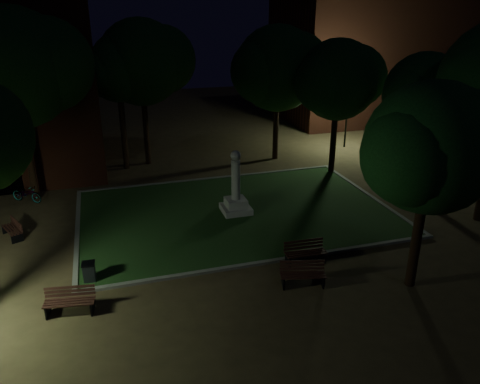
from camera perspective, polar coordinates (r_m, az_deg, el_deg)
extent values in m
plane|color=#4C3C23|center=(21.84, 0.98, -4.65)|extent=(80.00, 80.00, 0.00)
cube|color=#22441A|center=(23.55, -0.51, -2.49)|extent=(15.00, 10.00, 0.08)
cube|color=slate|center=(19.24, 3.84, -8.43)|extent=(15.40, 0.20, 0.12)
cube|color=slate|center=(28.11, -3.45, 1.65)|extent=(15.40, 0.20, 0.12)
cube|color=slate|center=(22.81, -19.21, -4.59)|extent=(0.20, 10.00, 0.12)
cube|color=slate|center=(26.53, 15.45, -0.40)|extent=(0.20, 10.00, 0.12)
cube|color=#A8A198|center=(23.47, -0.51, -2.07)|extent=(1.40, 1.40, 0.30)
cube|color=#A8A198|center=(23.33, -0.51, -1.28)|extent=(1.00, 1.00, 0.40)
cylinder|color=#A8A198|center=(22.89, -0.52, 1.48)|extent=(0.44, 0.44, 2.00)
sphere|color=#A8A198|center=(22.48, -0.53, 4.47)|extent=(0.50, 0.50, 0.50)
cube|color=#4B1F12|center=(45.62, 15.62, 16.37)|extent=(16.00, 10.00, 12.00)
cylinder|color=black|center=(30.21, -14.03, 7.33)|extent=(0.36, 0.36, 5.01)
sphere|color=#154418|center=(29.55, -14.69, 14.14)|extent=(3.75, 3.75, 3.75)
sphere|color=#154418|center=(29.79, -12.88, 14.55)|extent=(3.00, 3.00, 3.00)
sphere|color=#154418|center=(29.24, -16.14, 13.73)|extent=(2.81, 2.81, 2.81)
cylinder|color=black|center=(31.50, 4.38, 7.88)|extent=(0.36, 0.36, 4.36)
sphere|color=#154418|center=(30.80, 4.59, 14.78)|extent=(5.45, 5.45, 5.45)
sphere|color=#154418|center=(31.49, 6.85, 15.03)|extent=(4.36, 4.36, 4.36)
sphere|color=#154418|center=(30.16, 2.81, 14.48)|extent=(4.09, 4.09, 4.09)
cylinder|color=black|center=(29.25, 11.32, 6.35)|extent=(0.36, 0.36, 4.28)
sphere|color=#154418|center=(28.53, 11.85, 13.25)|extent=(4.73, 4.73, 4.73)
sphere|color=#154418|center=(29.27, 13.78, 13.50)|extent=(3.78, 3.78, 3.78)
sphere|color=#154418|center=(27.85, 10.37, 12.95)|extent=(3.55, 3.55, 3.55)
cylinder|color=black|center=(18.04, 20.75, -5.17)|extent=(0.36, 0.36, 3.96)
sphere|color=#154418|center=(16.87, 22.25, 5.01)|extent=(4.52, 4.52, 4.52)
sphere|color=#154418|center=(17.71, 24.77, 5.70)|extent=(3.61, 3.61, 3.61)
sphere|color=#154418|center=(16.13, 20.32, 4.18)|extent=(3.39, 3.39, 3.39)
cylinder|color=black|center=(26.48, -24.35, 4.18)|extent=(0.36, 0.36, 5.17)
sphere|color=#154418|center=(25.65, -25.88, 13.42)|extent=(5.84, 5.84, 5.84)
sphere|color=#154418|center=(25.66, -22.57, 14.16)|extent=(4.68, 4.68, 4.68)
cylinder|color=black|center=(30.89, -11.41, 7.77)|extent=(0.36, 0.36, 4.92)
sphere|color=#154418|center=(30.19, -11.99, 15.21)|extent=(5.27, 5.27, 5.27)
sphere|color=#154418|center=(30.52, -9.50, 15.64)|extent=(4.21, 4.21, 4.21)
sphere|color=#154418|center=(29.82, -13.99, 14.78)|extent=(3.95, 3.95, 3.95)
cylinder|color=black|center=(27.16, 20.58, 4.14)|extent=(0.36, 0.36, 4.26)
sphere|color=#154418|center=(26.42, 21.55, 11.15)|extent=(4.20, 4.20, 4.20)
sphere|color=#154418|center=(27.21, 23.11, 11.41)|extent=(3.36, 3.36, 3.36)
sphere|color=#154418|center=(25.69, 20.42, 10.81)|extent=(3.15, 3.15, 3.15)
cylinder|color=black|center=(35.07, 12.85, 8.56)|extent=(0.12, 0.12, 4.01)
cylinder|color=black|center=(34.68, 13.13, 11.78)|extent=(0.90, 0.08, 0.08)
sphere|color=#D8FFD8|center=(34.46, 12.46, 11.77)|extent=(0.28, 0.28, 0.28)
sphere|color=#D8FFD8|center=(34.90, 13.78, 11.78)|extent=(0.28, 0.28, 0.28)
cube|color=black|center=(17.72, 5.28, -10.73)|extent=(0.20, 0.57, 0.46)
cube|color=black|center=(17.97, 10.00, -10.49)|extent=(0.20, 0.57, 0.46)
cube|color=#391C15|center=(17.51, 7.83, -10.35)|extent=(1.65, 0.50, 0.04)
cube|color=#391C15|center=(17.63, 7.74, -10.10)|extent=(1.65, 0.50, 0.04)
cube|color=#391C15|center=(17.76, 7.66, -9.85)|extent=(1.65, 0.50, 0.04)
cube|color=#391C15|center=(17.88, 7.58, -9.60)|extent=(1.65, 0.50, 0.04)
cube|color=#391C15|center=(17.88, 7.56, -9.21)|extent=(1.64, 0.47, 0.10)
cube|color=#391C15|center=(17.80, 7.58, -8.80)|extent=(1.64, 0.47, 0.10)
cube|color=#391C15|center=(17.73, 7.61, -8.40)|extent=(1.64, 0.47, 0.10)
cube|color=black|center=(19.02, 5.90, -8.29)|extent=(0.08, 0.58, 0.46)
cube|color=black|center=(19.54, 10.00, -7.65)|extent=(0.08, 0.58, 0.46)
cube|color=#391C15|center=(18.96, 8.29, -7.67)|extent=(1.69, 0.16, 0.04)
cube|color=#391C15|center=(19.08, 8.12, -7.46)|extent=(1.69, 0.16, 0.04)
cube|color=#391C15|center=(19.20, 7.95, -7.25)|extent=(1.69, 0.16, 0.04)
cube|color=#391C15|center=(19.32, 7.78, -7.05)|extent=(1.69, 0.16, 0.04)
cube|color=#391C15|center=(19.32, 7.73, -6.69)|extent=(1.69, 0.12, 0.10)
cube|color=#391C15|center=(19.25, 7.75, -6.30)|extent=(1.69, 0.12, 0.10)
cube|color=#391C15|center=(19.18, 7.77, -5.91)|extent=(1.69, 0.12, 0.10)
cube|color=black|center=(17.43, -22.38, -13.11)|extent=(0.15, 0.58, 0.46)
cube|color=black|center=(17.11, -17.54, -13.11)|extent=(0.15, 0.58, 0.46)
cube|color=#391C15|center=(16.94, -20.24, -12.89)|extent=(1.66, 0.35, 0.04)
cube|color=#391C15|center=(17.06, -20.14, -12.61)|extent=(1.66, 0.35, 0.04)
cube|color=#391C15|center=(17.18, -20.05, -12.34)|extent=(1.66, 0.35, 0.04)
cube|color=#391C15|center=(17.30, -19.96, -12.07)|extent=(1.66, 0.35, 0.04)
cube|color=#391C15|center=(17.29, -19.97, -11.67)|extent=(1.65, 0.32, 0.10)
cube|color=#391C15|center=(17.21, -20.03, -11.27)|extent=(1.65, 0.32, 0.10)
cube|color=#391C15|center=(17.14, -20.09, -10.86)|extent=(1.65, 0.32, 0.10)
cube|color=black|center=(24.01, -26.44, -4.02)|extent=(0.48, 0.26, 0.40)
cube|color=black|center=(22.87, -25.51, -5.12)|extent=(0.48, 0.26, 0.40)
cube|color=#391C15|center=(23.31, -26.54, -4.22)|extent=(0.69, 1.37, 0.04)
cube|color=#391C15|center=(23.33, -26.24, -4.14)|extent=(0.69, 1.37, 0.04)
cube|color=#391C15|center=(23.36, -25.94, -4.06)|extent=(0.69, 1.37, 0.04)
cube|color=#391C15|center=(23.39, -25.65, -3.97)|extent=(0.69, 1.37, 0.04)
cube|color=#391C15|center=(23.36, -25.55, -3.74)|extent=(0.66, 1.35, 0.09)
cube|color=#391C15|center=(23.31, -25.61, -3.45)|extent=(0.66, 1.35, 0.09)
cube|color=#391C15|center=(23.26, -25.66, -3.16)|extent=(0.66, 1.35, 0.09)
cube|color=black|center=(28.13, 19.28, 0.82)|extent=(0.60, 0.10, 0.48)
cube|color=black|center=(29.33, 17.71, 1.86)|extent=(0.60, 0.10, 0.48)
cube|color=#391C15|center=(28.77, 18.94, 1.86)|extent=(0.19, 1.75, 0.04)
cube|color=#391C15|center=(28.69, 18.69, 1.83)|extent=(0.19, 1.75, 0.04)
cube|color=#391C15|center=(28.61, 18.43, 1.81)|extent=(0.19, 1.75, 0.04)
cube|color=#391C15|center=(28.53, 18.17, 1.79)|extent=(0.19, 1.75, 0.04)
cube|color=#391C15|center=(28.46, 18.08, 1.99)|extent=(0.15, 1.74, 0.11)
cube|color=#391C15|center=(28.41, 18.11, 2.28)|extent=(0.15, 1.74, 0.11)
cube|color=#391C15|center=(28.36, 18.15, 2.57)|extent=(0.15, 1.74, 0.11)
cube|color=black|center=(18.69, -17.89, -9.38)|extent=(0.46, 0.46, 0.77)
cube|color=black|center=(18.49, -18.04, -8.30)|extent=(0.51, 0.51, 0.05)
imported|color=black|center=(27.18, -24.57, -0.17)|extent=(1.85, 1.52, 0.95)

